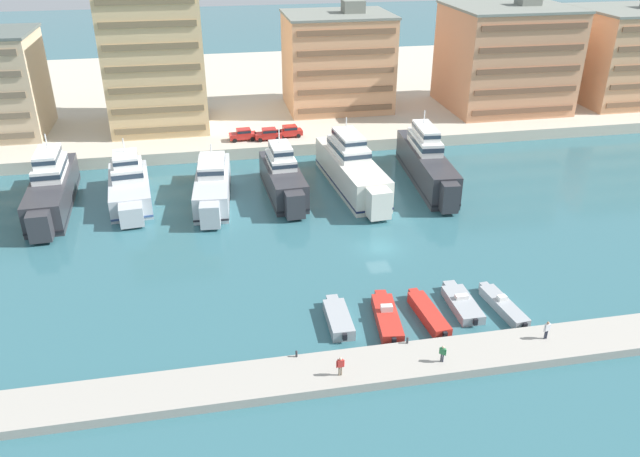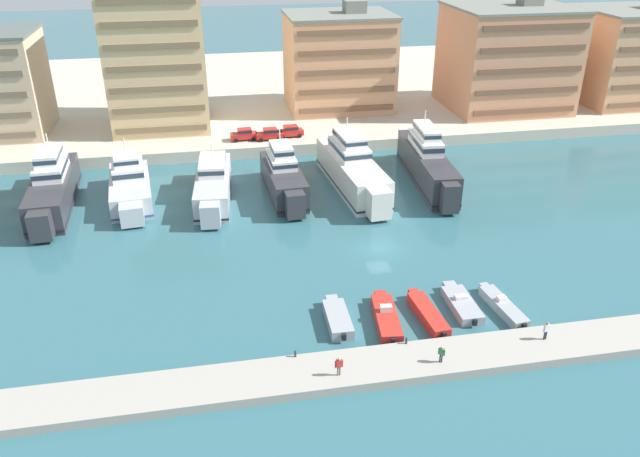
% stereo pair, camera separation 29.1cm
% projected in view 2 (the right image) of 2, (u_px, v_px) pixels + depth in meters
% --- Properties ---
extents(ground_plane, '(400.00, 400.00, 0.00)m').
position_uv_depth(ground_plane, '(380.00, 248.00, 69.22)').
color(ground_plane, '#336670').
extents(quay_promenade, '(180.00, 70.00, 1.78)m').
position_uv_depth(quay_promenade, '(294.00, 91.00, 125.93)').
color(quay_promenade, beige).
rests_on(quay_promenade, ground).
extents(pier_dock, '(120.00, 4.55, 0.80)m').
position_uv_depth(pier_dock, '(445.00, 359.00, 51.51)').
color(pier_dock, '#A8A399').
rests_on(pier_dock, ground).
extents(yacht_charcoal_far_left, '(5.21, 20.95, 8.71)m').
position_uv_depth(yacht_charcoal_far_left, '(52.00, 187.00, 77.92)').
color(yacht_charcoal_far_left, '#333338').
rests_on(yacht_charcoal_far_left, ground).
extents(yacht_silver_left, '(6.30, 16.88, 7.74)m').
position_uv_depth(yacht_silver_left, '(130.00, 185.00, 79.70)').
color(yacht_silver_left, silver).
rests_on(yacht_silver_left, ground).
extents(yacht_silver_mid_left, '(5.36, 18.61, 6.66)m').
position_uv_depth(yacht_silver_mid_left, '(213.00, 184.00, 80.14)').
color(yacht_silver_mid_left, silver).
rests_on(yacht_silver_mid_left, ground).
extents(yacht_charcoal_center_left, '(4.82, 16.64, 8.29)m').
position_uv_depth(yacht_charcoal_center_left, '(284.00, 177.00, 81.15)').
color(yacht_charcoal_center_left, '#333338').
rests_on(yacht_charcoal_center_left, ground).
extents(yacht_ivory_center, '(6.37, 22.19, 8.92)m').
position_uv_depth(yacht_ivory_center, '(352.00, 169.00, 83.13)').
color(yacht_ivory_center, silver).
rests_on(yacht_ivory_center, ground).
extents(yacht_charcoal_center_right, '(5.16, 22.22, 9.24)m').
position_uv_depth(yacht_charcoal_center_right, '(427.00, 162.00, 84.82)').
color(yacht_charcoal_center_right, '#333338').
rests_on(yacht_charcoal_center_right, ground).
extents(motorboat_grey_far_left, '(2.11, 6.44, 1.06)m').
position_uv_depth(motorboat_grey_far_left, '(337.00, 318.00, 56.37)').
color(motorboat_grey_far_left, '#9EA3A8').
rests_on(motorboat_grey_far_left, ground).
extents(motorboat_red_left, '(2.70, 7.81, 1.63)m').
position_uv_depth(motorboat_red_left, '(386.00, 317.00, 56.47)').
color(motorboat_red_left, red).
rests_on(motorboat_red_left, ground).
extents(motorboat_red_mid_left, '(2.07, 7.46, 1.03)m').
position_uv_depth(motorboat_red_mid_left, '(427.00, 314.00, 57.01)').
color(motorboat_red_mid_left, red).
rests_on(motorboat_red_mid_left, ground).
extents(motorboat_grey_center_left, '(2.22, 6.90, 1.26)m').
position_uv_depth(motorboat_grey_center_left, '(461.00, 304.00, 58.60)').
color(motorboat_grey_center_left, '#9EA3A8').
rests_on(motorboat_grey_center_left, ground).
extents(motorboat_grey_center, '(2.22, 7.41, 1.34)m').
position_uv_depth(motorboat_grey_center, '(503.00, 306.00, 58.21)').
color(motorboat_grey_center, '#9EA3A8').
rests_on(motorboat_grey_center, ground).
extents(car_red_far_left, '(4.20, 2.13, 1.80)m').
position_uv_depth(car_red_far_left, '(244.00, 134.00, 95.75)').
color(car_red_far_left, red).
rests_on(car_red_far_left, quay_promenade).
extents(car_red_left, '(4.13, 1.98, 1.80)m').
position_uv_depth(car_red_left, '(270.00, 134.00, 95.87)').
color(car_red_left, red).
rests_on(car_red_left, quay_promenade).
extents(car_red_mid_left, '(4.23, 2.20, 1.80)m').
position_uv_depth(car_red_mid_left, '(290.00, 131.00, 97.09)').
color(car_red_mid_left, red).
rests_on(car_red_mid_left, quay_promenade).
extents(apartment_block_left, '(15.21, 16.11, 24.24)m').
position_uv_depth(apartment_block_left, '(157.00, 55.00, 98.45)').
color(apartment_block_left, '#E0BC84').
rests_on(apartment_block_left, quay_promenade).
extents(apartment_block_mid_left, '(18.07, 14.36, 18.15)m').
position_uv_depth(apartment_block_mid_left, '(339.00, 61.00, 108.80)').
color(apartment_block_mid_left, tan).
rests_on(apartment_block_mid_left, quay_promenade).
extents(apartment_block_center_left, '(20.09, 18.05, 19.31)m').
position_uv_depth(apartment_block_center_left, '(506.00, 57.00, 108.82)').
color(apartment_block_center_left, tan).
rests_on(apartment_block_center_left, quay_promenade).
extents(apartment_block_center, '(19.49, 17.80, 18.25)m').
position_uv_depth(apartment_block_center, '(631.00, 55.00, 113.21)').
color(apartment_block_center, tan).
rests_on(apartment_block_center, quay_promenade).
extents(pedestrian_near_edge, '(0.67, 0.31, 1.74)m').
position_uv_depth(pedestrian_near_edge, '(546.00, 329.00, 52.72)').
color(pedestrian_near_edge, '#282D3D').
rests_on(pedestrian_near_edge, pier_dock).
extents(pedestrian_mid_deck, '(0.67, 0.25, 1.73)m').
position_uv_depth(pedestrian_mid_deck, '(339.00, 365.00, 48.61)').
color(pedestrian_mid_deck, '#7A6B56').
rests_on(pedestrian_mid_deck, pier_dock).
extents(pedestrian_far_side, '(0.47, 0.43, 1.54)m').
position_uv_depth(pedestrian_far_side, '(442.00, 353.00, 50.11)').
color(pedestrian_far_side, '#282D3D').
rests_on(pedestrian_far_side, pier_dock).
extents(bollard_west, '(0.20, 0.20, 0.61)m').
position_uv_depth(bollard_west, '(295.00, 353.00, 50.97)').
color(bollard_west, '#2D2D33').
rests_on(bollard_west, pier_dock).
extents(bollard_west_mid, '(0.20, 0.20, 0.61)m').
position_uv_depth(bollard_west_mid, '(406.00, 340.00, 52.52)').
color(bollard_west_mid, '#2D2D33').
rests_on(bollard_west_mid, pier_dock).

